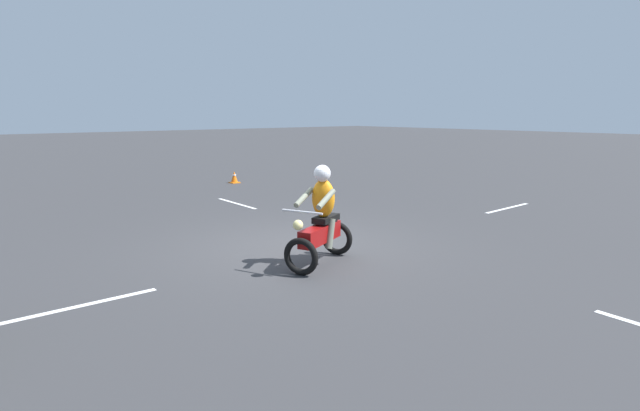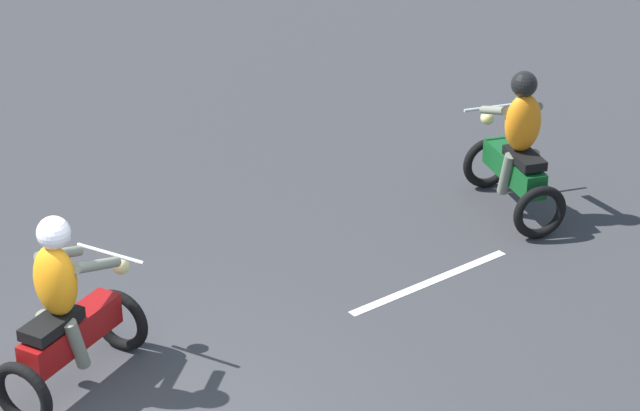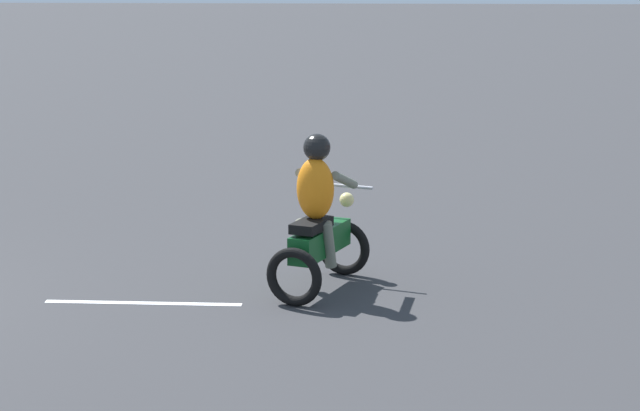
% 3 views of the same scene
% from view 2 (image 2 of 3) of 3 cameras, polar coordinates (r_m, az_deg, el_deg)
% --- Properties ---
extents(motorcycle_rider_foreground, '(1.11, 1.54, 1.66)m').
position_cam_2_polar(motorcycle_rider_foreground, '(10.63, -11.53, -4.92)').
color(motorcycle_rider_foreground, black).
rests_on(motorcycle_rider_foreground, ground).
extents(motorcycle_rider_background, '(1.55, 1.08, 1.66)m').
position_cam_2_polar(motorcycle_rider_background, '(13.52, 8.99, 2.43)').
color(motorcycle_rider_background, black).
rests_on(motorcycle_rider_background, ground).
extents(lane_stripe_n, '(0.14, 2.00, 0.01)m').
position_cam_2_polar(lane_stripe_n, '(12.38, 5.06, -3.49)').
color(lane_stripe_n, silver).
rests_on(lane_stripe_n, ground).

